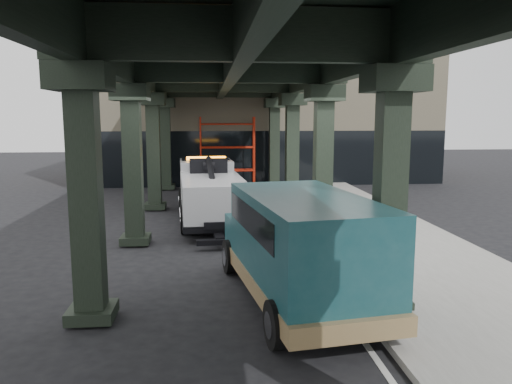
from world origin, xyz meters
TOP-DOWN VIEW (x-y plane):
  - ground at (0.00, 0.00)m, footprint 90.00×90.00m
  - sidewalk at (4.50, 2.00)m, footprint 5.00×40.00m
  - lane_stripe at (1.70, 2.00)m, footprint 0.12×38.00m
  - viaduct at (-0.40, 2.00)m, footprint 7.40×32.00m
  - building at (2.00, 20.00)m, footprint 22.00×10.00m
  - scaffolding at (0.00, 14.64)m, footprint 3.08×0.88m
  - tow_truck at (-1.05, 5.48)m, footprint 2.68×7.77m
  - towed_van at (0.86, -3.48)m, footprint 3.11×6.24m

SIDE VIEW (x-z plane):
  - ground at x=0.00m, z-range 0.00..0.00m
  - lane_stripe at x=1.70m, z-range 0.00..0.01m
  - sidewalk at x=4.50m, z-range 0.00..0.15m
  - tow_truck at x=-1.05m, z-range -0.03..2.47m
  - towed_van at x=0.86m, z-range 0.09..2.52m
  - scaffolding at x=0.00m, z-range 0.11..4.11m
  - building at x=2.00m, z-range 0.00..8.00m
  - viaduct at x=-0.40m, z-range 2.26..8.66m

